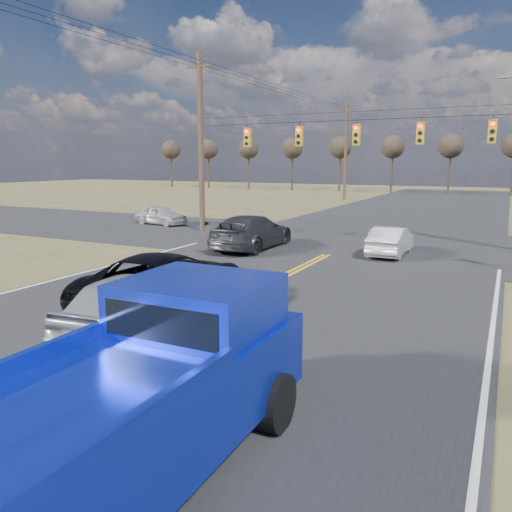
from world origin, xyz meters
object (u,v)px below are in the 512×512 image
at_px(white_car_queue, 391,241).
at_px(silver_suv, 134,302).
at_px(dgrey_car_queue, 252,232).
at_px(black_suv, 166,280).
at_px(pickup_truck, 139,395).
at_px(cross_car_west, 160,215).

bearing_deg(white_car_queue, silver_suv, 75.79).
bearing_deg(dgrey_car_queue, silver_suv, 103.39).
relative_size(black_suv, white_car_queue, 1.48).
height_order(pickup_truck, black_suv, pickup_truck).
distance_m(silver_suv, white_car_queue, 13.32).
distance_m(silver_suv, dgrey_car_queue, 12.06).
height_order(pickup_truck, white_car_queue, pickup_truck).
relative_size(pickup_truck, silver_suv, 1.41).
height_order(pickup_truck, silver_suv, pickup_truck).
distance_m(white_car_queue, dgrey_car_queue, 6.29).
distance_m(black_suv, cross_car_west, 18.92).
bearing_deg(silver_suv, dgrey_car_queue, -82.49).
xyz_separation_m(silver_suv, white_car_queue, (3.25, 12.92, -0.13)).
height_order(white_car_queue, cross_car_west, cross_car_west).
bearing_deg(cross_car_west, silver_suv, -134.82).
bearing_deg(silver_suv, pickup_truck, 124.65).
xyz_separation_m(black_suv, cross_car_west, (-11.66, 14.91, -0.15)).
xyz_separation_m(black_suv, white_car_queue, (3.87, 10.86, -0.15)).
relative_size(pickup_truck, white_car_queue, 1.63).
bearing_deg(cross_car_west, dgrey_car_queue, -110.07).
relative_size(silver_suv, white_car_queue, 1.16).
relative_size(silver_suv, black_suv, 0.79).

